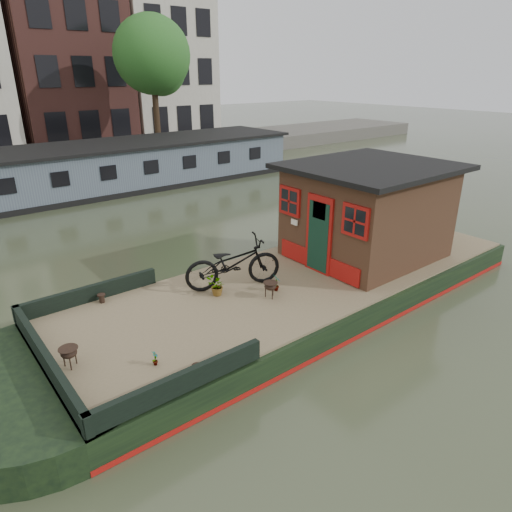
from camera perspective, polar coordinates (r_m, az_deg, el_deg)
ground at (r=11.32m, az=5.98°, el=-5.44°), size 120.00×120.00×0.00m
houseboat_hull at (r=10.40m, az=0.73°, el=-6.25°), size 14.01×4.02×0.60m
houseboat_deck at (r=11.05m, az=6.10°, el=-2.56°), size 11.80×3.80×0.05m
bow_bulwark at (r=8.58m, az=-19.27°, el=-10.05°), size 3.00×4.00×0.35m
cabin at (r=12.18m, az=13.76°, el=5.56°), size 4.00×3.50×2.42m
bicycle at (r=10.22m, az=-2.88°, el=-0.89°), size 2.32×1.46×1.15m
potted_plant_a at (r=10.16m, az=2.57°, el=-3.36°), size 0.23×0.25×0.39m
potted_plant_c at (r=9.98m, az=-4.96°, el=-3.79°), size 0.45×0.40×0.44m
potted_plant_e at (r=7.94m, az=-12.51°, el=-12.36°), size 0.16×0.17×0.27m
brazier_front at (r=9.88m, az=1.80°, el=-4.24°), size 0.43×0.43×0.36m
brazier_rear at (r=8.30m, az=-22.27°, el=-11.64°), size 0.44×0.44×0.36m
bollard_port at (r=10.24m, az=-18.72°, el=-5.03°), size 0.17×0.17×0.19m
bollard_stbd at (r=7.63m, az=-7.40°, el=-13.95°), size 0.17×0.17×0.19m
far_houseboat at (r=22.65m, az=-19.80°, el=10.02°), size 20.40×4.40×2.11m
quay at (r=28.88m, az=-24.16°, el=10.71°), size 60.00×6.00×0.90m
townhouse_row at (r=35.44m, az=-29.31°, el=23.91°), size 27.25×8.00×16.50m
tree_right at (r=29.34m, az=-12.66°, el=22.94°), size 4.40×4.40×7.40m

